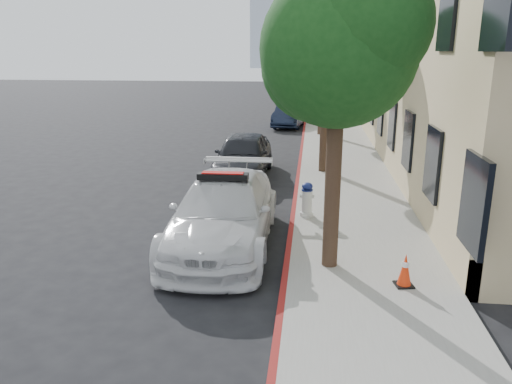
{
  "coord_description": "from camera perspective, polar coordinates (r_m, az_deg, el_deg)",
  "views": [
    {
      "loc": [
        2.48,
        -11.17,
        4.22
      ],
      "look_at": [
        1.21,
        0.06,
        1.0
      ],
      "focal_mm": 35.0,
      "sensor_mm": 36.0,
      "label": 1
    }
  ],
  "objects": [
    {
      "name": "ground",
      "position": [
        12.2,
        -5.71,
        -4.43
      ],
      "size": [
        120.0,
        120.0,
        0.0
      ],
      "primitive_type": "plane",
      "color": "black",
      "rests_on": "ground"
    },
    {
      "name": "sidewalk",
      "position": [
        21.6,
        9.33,
        4.63
      ],
      "size": [
        3.2,
        50.0,
        0.15
      ],
      "primitive_type": "cube",
      "color": "gray",
      "rests_on": "ground"
    },
    {
      "name": "curb_strip",
      "position": [
        21.58,
        5.23,
        4.76
      ],
      "size": [
        0.12,
        50.0,
        0.15
      ],
      "primitive_type": "cube",
      "color": "maroon",
      "rests_on": "ground"
    },
    {
      "name": "building",
      "position": [
        27.03,
        21.77,
        16.48
      ],
      "size": [
        8.0,
        36.0,
        10.0
      ],
      "primitive_type": "cube",
      "color": "tan",
      "rests_on": "ground"
    },
    {
      "name": "tree_near",
      "position": [
        9.17,
        9.63,
        16.02
      ],
      "size": [
        2.92,
        2.82,
        5.62
      ],
      "color": "black",
      "rests_on": "sidewalk"
    },
    {
      "name": "tree_mid",
      "position": [
        17.16,
        8.25,
        15.54
      ],
      "size": [
        2.77,
        2.64,
        5.43
      ],
      "color": "black",
      "rests_on": "sidewalk"
    },
    {
      "name": "tree_far",
      "position": [
        25.16,
        7.78,
        16.14
      ],
      "size": [
        3.1,
        3.0,
        5.81
      ],
      "color": "black",
      "rests_on": "sidewalk"
    },
    {
      "name": "police_car",
      "position": [
        11.04,
        -3.72,
        -2.35
      ],
      "size": [
        2.21,
        5.31,
        1.68
      ],
      "rotation": [
        0.0,
        0.0,
        0.01
      ],
      "color": "silver",
      "rests_on": "ground"
    },
    {
      "name": "parked_car_mid",
      "position": [
        17.19,
        -1.48,
        4.25
      ],
      "size": [
        1.78,
        4.4,
        1.5
      ],
      "primitive_type": "imported",
      "rotation": [
        0.0,
        0.0,
        -0.0
      ],
      "color": "black",
      "rests_on": "ground"
    },
    {
      "name": "parked_car_far",
      "position": [
        28.91,
        3.9,
        8.84
      ],
      "size": [
        1.94,
        4.31,
        1.37
      ],
      "primitive_type": "imported",
      "rotation": [
        0.0,
        0.0,
        -0.12
      ],
      "color": "black",
      "rests_on": "ground"
    },
    {
      "name": "fire_hydrant",
      "position": [
        12.65,
        5.84,
        -0.9
      ],
      "size": [
        0.37,
        0.34,
        0.88
      ],
      "rotation": [
        0.0,
        0.0,
        -0.12
      ],
      "color": "silver",
      "rests_on": "sidewalk"
    },
    {
      "name": "traffic_cone",
      "position": [
        9.37,
        16.67,
        -8.54
      ],
      "size": [
        0.37,
        0.37,
        0.61
      ],
      "rotation": [
        0.0,
        0.0,
        0.17
      ],
      "color": "black",
      "rests_on": "sidewalk"
    }
  ]
}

